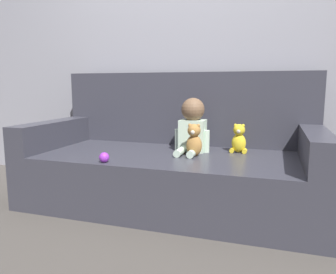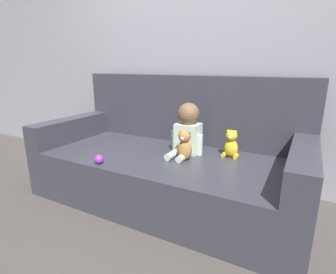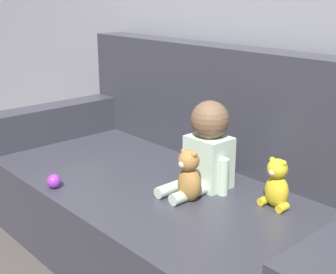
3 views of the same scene
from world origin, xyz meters
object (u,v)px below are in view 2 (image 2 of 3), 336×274
at_px(person_baby, 187,130).
at_px(toy_ball, 99,159).
at_px(teddy_bear_brown, 185,145).
at_px(couch, 172,159).
at_px(plush_toy_side, 231,144).

height_order(person_baby, toy_ball, person_baby).
bearing_deg(teddy_bear_brown, couch, 140.33).
distance_m(couch, plush_toy_side, 0.50).
height_order(couch, plush_toy_side, couch).
distance_m(plush_toy_side, toy_ball, 0.97).
bearing_deg(couch, teddy_bear_brown, -39.67).
xyz_separation_m(couch, plush_toy_side, (0.47, 0.07, 0.17)).
distance_m(couch, toy_ball, 0.61).
bearing_deg(plush_toy_side, couch, -171.95).
relative_size(person_baby, plush_toy_side, 1.87).
xyz_separation_m(couch, person_baby, (0.13, 0.01, 0.26)).
xyz_separation_m(couch, toy_ball, (-0.31, -0.51, 0.11)).
height_order(couch, person_baby, couch).
distance_m(person_baby, plush_toy_side, 0.35).
bearing_deg(person_baby, plush_toy_side, 10.19).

